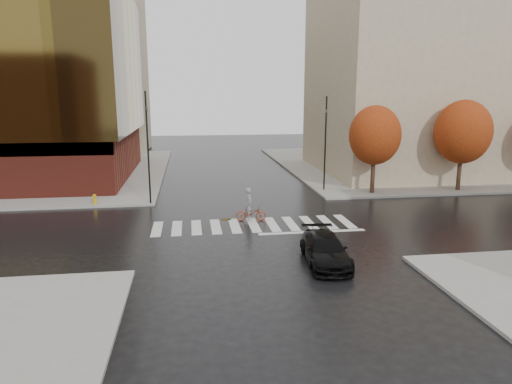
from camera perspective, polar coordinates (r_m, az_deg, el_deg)
ground at (r=26.03m, az=-0.14°, el=-4.47°), size 120.00×120.00×0.00m
sidewalk_nw at (r=49.47m, az=-28.86°, el=2.08°), size 30.00×30.00×0.15m
sidewalk_ne at (r=52.38m, az=19.79°, el=3.36°), size 30.00×30.00×0.15m
crosswalk at (r=26.50m, az=-0.29°, el=-4.15°), size 12.00×3.00×0.01m
building_ne_tan at (r=46.50m, az=18.47°, el=13.66°), size 16.00×16.00×18.00m
building_nw_far at (r=62.99m, az=-20.30°, el=13.90°), size 14.00×12.00×20.00m
tree_ne_a at (r=34.95m, az=14.64°, el=6.86°), size 3.80×3.80×6.50m
tree_ne_b at (r=38.20m, az=24.45°, el=6.84°), size 4.20×4.20×6.89m
sedan at (r=20.77m, az=8.64°, el=-7.13°), size 2.12×4.51×1.27m
cyclist at (r=27.17m, az=-0.72°, el=-2.23°), size 1.85×0.83×2.04m
traffic_light_nw at (r=31.26m, az=-13.41°, el=6.32°), size 0.22×0.19×7.50m
traffic_light_ne at (r=35.36m, az=8.68°, el=6.74°), size 0.21×0.22×7.13m
fire_hydrant at (r=32.60m, az=-19.52°, el=-0.79°), size 0.25×0.25×0.70m
manhole at (r=27.78m, az=-3.76°, el=-3.40°), size 0.63×0.63×0.01m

